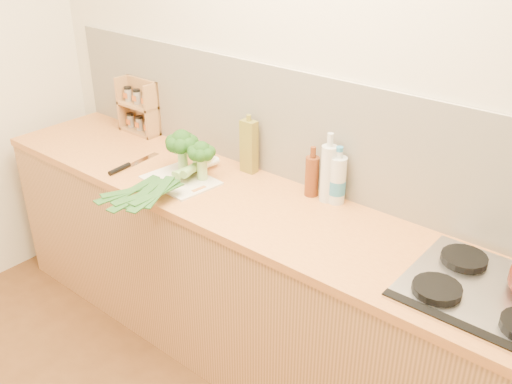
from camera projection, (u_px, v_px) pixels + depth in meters
room_shell at (303, 130)px, 2.61m from camera, size 3.50×3.50×3.50m
counter at (262, 287)px, 2.75m from camera, size 3.20×0.62×0.90m
gas_hob at (492, 293)px, 1.95m from camera, size 0.58×0.50×0.04m
chopping_board at (181, 180)px, 2.75m from camera, size 0.37×0.29×0.01m
broccoli_left at (182, 143)px, 2.78m from camera, size 0.16×0.17×0.21m
broccoli_right at (201, 153)px, 2.69m from camera, size 0.14×0.14×0.19m
leek_front at (174, 175)px, 2.73m from camera, size 0.15×0.68×0.04m
leek_mid at (177, 176)px, 2.68m from camera, size 0.12×0.69×0.04m
leek_back at (181, 177)px, 2.64m from camera, size 0.20×0.61×0.04m
chefs_knife at (126, 167)px, 2.88m from camera, size 0.06×0.34×0.02m
spice_rack at (140, 110)px, 3.27m from camera, size 0.26×0.10×0.31m
oil_tin at (249, 146)px, 2.79m from camera, size 0.08×0.05×0.30m
glass_bottle at (328, 173)px, 2.52m from camera, size 0.07×0.07×0.32m
amber_bottle at (312, 175)px, 2.58m from camera, size 0.06×0.06×0.24m
water_bottle at (337, 181)px, 2.52m from camera, size 0.08×0.08×0.25m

